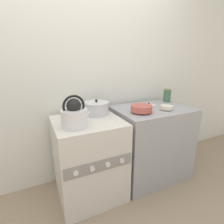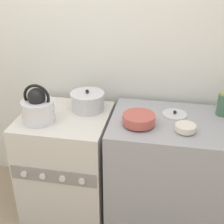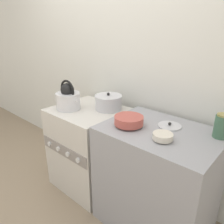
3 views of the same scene
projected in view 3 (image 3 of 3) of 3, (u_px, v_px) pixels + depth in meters
name	position (u px, v px, depth m)	size (l,w,h in m)	color
ground_plane	(68.00, 196.00, 2.15)	(12.00, 12.00, 0.00)	gray
wall_back	(115.00, 60.00, 2.19)	(7.00, 0.06, 2.50)	silver
stove	(89.00, 148.00, 2.21)	(0.64, 0.63, 0.83)	beige
counter	(156.00, 179.00, 1.74)	(0.85, 0.63, 0.86)	#99999E
kettle	(68.00, 98.00, 2.04)	(0.28, 0.23, 0.28)	silver
cooking_pot	(108.00, 102.00, 2.04)	(0.26, 0.26, 0.16)	silver
enamel_bowl	(129.00, 120.00, 1.63)	(0.22, 0.22, 0.08)	#B75147
small_ceramic_bowl	(163.00, 136.00, 1.43)	(0.13, 0.13, 0.05)	beige
storage_jar	(221.00, 126.00, 1.45)	(0.09, 0.09, 0.17)	#3F664C
loose_pot_lid	(170.00, 126.00, 1.63)	(0.17, 0.17, 0.03)	silver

